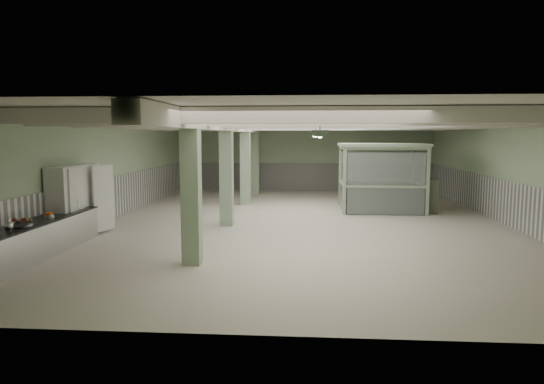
# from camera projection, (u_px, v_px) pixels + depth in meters

# --- Properties ---
(floor) EXTENTS (20.00, 20.00, 0.00)m
(floor) POSITION_uv_depth(u_px,v_px,m) (301.00, 221.00, 17.24)
(floor) COLOR beige
(floor) RESTS_ON ground
(ceiling) EXTENTS (14.00, 20.00, 0.02)m
(ceiling) POSITION_uv_depth(u_px,v_px,m) (302.00, 119.00, 16.82)
(ceiling) COLOR beige
(ceiling) RESTS_ON wall_back
(wall_back) EXTENTS (14.00, 0.02, 3.60)m
(wall_back) POSITION_uv_depth(u_px,v_px,m) (303.00, 158.00, 26.94)
(wall_back) COLOR #B0C39C
(wall_back) RESTS_ON floor
(wall_front) EXTENTS (14.00, 0.02, 3.60)m
(wall_front) POSITION_uv_depth(u_px,v_px,m) (294.00, 219.00, 7.13)
(wall_front) COLOR #B0C39C
(wall_front) RESTS_ON floor
(wall_left) EXTENTS (0.02, 20.00, 3.60)m
(wall_left) POSITION_uv_depth(u_px,v_px,m) (108.00, 170.00, 17.53)
(wall_left) COLOR #B0C39C
(wall_left) RESTS_ON floor
(wall_right) EXTENTS (0.02, 20.00, 3.60)m
(wall_right) POSITION_uv_depth(u_px,v_px,m) (507.00, 172.00, 16.54)
(wall_right) COLOR #B0C39C
(wall_right) RESTS_ON floor
(wainscot_left) EXTENTS (0.05, 19.90, 1.50)m
(wainscot_left) POSITION_uv_depth(u_px,v_px,m) (110.00, 198.00, 17.65)
(wainscot_left) COLOR white
(wainscot_left) RESTS_ON floor
(wainscot_right) EXTENTS (0.05, 19.90, 1.50)m
(wainscot_right) POSITION_uv_depth(u_px,v_px,m) (504.00, 202.00, 16.66)
(wainscot_right) COLOR white
(wainscot_right) RESTS_ON floor
(wainscot_back) EXTENTS (13.90, 0.05, 1.50)m
(wainscot_back) POSITION_uv_depth(u_px,v_px,m) (303.00, 176.00, 27.04)
(wainscot_back) COLOR white
(wainscot_back) RESTS_ON floor
(girder) EXTENTS (0.45, 19.90, 0.40)m
(girder) POSITION_uv_depth(u_px,v_px,m) (231.00, 125.00, 17.03)
(girder) COLOR silver
(girder) RESTS_ON ceiling
(beam_a) EXTENTS (13.90, 0.35, 0.32)m
(beam_a) POSITION_uv_depth(u_px,v_px,m) (298.00, 115.00, 9.41)
(beam_a) COLOR silver
(beam_a) RESTS_ON ceiling
(beam_b) EXTENTS (13.90, 0.35, 0.32)m
(beam_b) POSITION_uv_depth(u_px,v_px,m) (300.00, 119.00, 11.89)
(beam_b) COLOR silver
(beam_b) RESTS_ON ceiling
(beam_c) EXTENTS (13.90, 0.35, 0.32)m
(beam_c) POSITION_uv_depth(u_px,v_px,m) (301.00, 122.00, 14.37)
(beam_c) COLOR silver
(beam_c) RESTS_ON ceiling
(beam_d) EXTENTS (13.90, 0.35, 0.32)m
(beam_d) POSITION_uv_depth(u_px,v_px,m) (302.00, 124.00, 16.84)
(beam_d) COLOR silver
(beam_d) RESTS_ON ceiling
(beam_e) EXTENTS (13.90, 0.35, 0.32)m
(beam_e) POSITION_uv_depth(u_px,v_px,m) (302.00, 126.00, 19.32)
(beam_e) COLOR silver
(beam_e) RESTS_ON ceiling
(beam_f) EXTENTS (13.90, 0.35, 0.32)m
(beam_f) POSITION_uv_depth(u_px,v_px,m) (303.00, 127.00, 21.80)
(beam_f) COLOR silver
(beam_f) RESTS_ON ceiling
(beam_g) EXTENTS (13.90, 0.35, 0.32)m
(beam_g) POSITION_uv_depth(u_px,v_px,m) (303.00, 128.00, 24.27)
(beam_g) COLOR silver
(beam_g) RESTS_ON ceiling
(column_a) EXTENTS (0.42, 0.42, 3.60)m
(column_a) POSITION_uv_depth(u_px,v_px,m) (191.00, 189.00, 11.27)
(column_a) COLOR #8FA786
(column_a) RESTS_ON floor
(column_b) EXTENTS (0.42, 0.42, 3.60)m
(column_b) POSITION_uv_depth(u_px,v_px,m) (226.00, 172.00, 16.22)
(column_b) COLOR #8FA786
(column_b) RESTS_ON floor
(column_c) EXTENTS (0.42, 0.42, 3.60)m
(column_c) POSITION_uv_depth(u_px,v_px,m) (245.00, 164.00, 21.17)
(column_c) COLOR #8FA786
(column_c) RESTS_ON floor
(column_d) EXTENTS (0.42, 0.42, 3.60)m
(column_d) POSITION_uv_depth(u_px,v_px,m) (255.00, 159.00, 25.14)
(column_d) COLOR #8FA786
(column_d) RESTS_ON floor
(pendant_front) EXTENTS (0.44, 0.44, 0.22)m
(pendant_front) POSITION_uv_depth(u_px,v_px,m) (320.00, 135.00, 11.90)
(pendant_front) COLOR #2D3C2F
(pendant_front) RESTS_ON ceiling
(pendant_mid) EXTENTS (0.44, 0.44, 0.22)m
(pendant_mid) POSITION_uv_depth(u_px,v_px,m) (316.00, 135.00, 17.35)
(pendant_mid) COLOR #2D3C2F
(pendant_mid) RESTS_ON ceiling
(pendant_back) EXTENTS (0.44, 0.44, 0.22)m
(pendant_back) POSITION_uv_depth(u_px,v_px,m) (314.00, 135.00, 22.30)
(pendant_back) COLOR #2D3C2F
(pendant_back) RESTS_ON ceiling
(prep_counter) EXTENTS (0.89, 5.09, 0.91)m
(prep_counter) POSITION_uv_depth(u_px,v_px,m) (38.00, 238.00, 12.15)
(prep_counter) COLOR silver
(prep_counter) RESTS_ON floor
(pitcher_far) EXTENTS (0.27, 0.29, 0.29)m
(pitcher_far) POSITION_uv_depth(u_px,v_px,m) (9.00, 225.00, 10.78)
(pitcher_far) COLOR silver
(pitcher_far) RESTS_ON prep_counter
(veg_colander) EXTENTS (0.62, 0.62, 0.22)m
(veg_colander) POSITION_uv_depth(u_px,v_px,m) (23.00, 223.00, 11.27)
(veg_colander) COLOR #434248
(veg_colander) RESTS_ON prep_counter
(orange_bowl) EXTENTS (0.26, 0.26, 0.09)m
(orange_bowl) POSITION_uv_depth(u_px,v_px,m) (49.00, 217.00, 12.50)
(orange_bowl) COLOR #B2B2B7
(orange_bowl) RESTS_ON prep_counter
(walkin_cooler) EXTENTS (0.90, 2.32, 2.13)m
(walkin_cooler) POSITION_uv_depth(u_px,v_px,m) (76.00, 202.00, 14.32)
(walkin_cooler) COLOR silver
(walkin_cooler) RESTS_ON floor
(guard_booth) EXTENTS (3.37, 2.85, 2.71)m
(guard_booth) POSITION_uv_depth(u_px,v_px,m) (381.00, 166.00, 19.54)
(guard_booth) COLOR #91A886
(guard_booth) RESTS_ON floor
(filing_cabinet) EXTENTS (0.53, 0.69, 1.35)m
(filing_cabinet) POSITION_uv_depth(u_px,v_px,m) (432.00, 196.00, 18.96)
(filing_cabinet) COLOR #4F5446
(filing_cabinet) RESTS_ON floor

